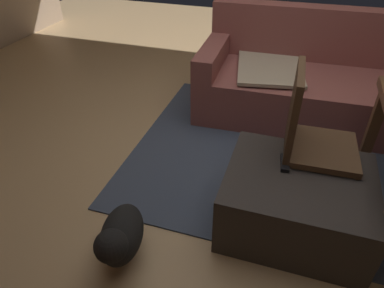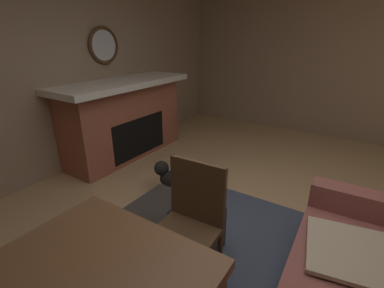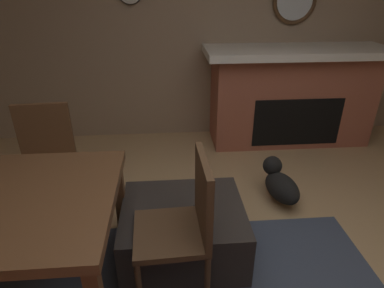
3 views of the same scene
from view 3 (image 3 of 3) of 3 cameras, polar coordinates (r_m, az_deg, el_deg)
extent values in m
cube|color=#9E846B|center=(4.06, 2.65, 21.17)|extent=(7.77, 0.12, 2.84)
cube|color=#9E5642|center=(4.14, 16.88, 7.60)|extent=(1.87, 0.60, 1.07)
cube|color=black|center=(3.97, 17.79, 3.85)|extent=(1.03, 0.10, 0.56)
cube|color=white|center=(3.96, 18.25, 15.23)|extent=(2.11, 0.76, 0.08)
torus|color=#4C331E|center=(4.20, 17.60, 22.80)|extent=(0.51, 0.05, 0.51)
cylinder|color=silver|center=(4.20, 17.60, 22.80)|extent=(0.43, 0.01, 0.43)
cube|color=#2D2826|center=(2.41, -1.55, -14.94)|extent=(0.85, 0.72, 0.40)
cube|color=black|center=(2.22, 1.29, -12.08)|extent=(0.07, 0.16, 0.02)
cube|color=brown|center=(2.50, -12.40, -9.96)|extent=(0.07, 0.07, 0.68)
cube|color=#513823|center=(2.06, -3.83, -15.31)|extent=(0.46, 0.46, 0.04)
cube|color=#513823|center=(1.91, 2.01, -9.01)|extent=(0.06, 0.44, 0.48)
cylinder|color=#513823|center=(2.36, -9.04, -16.41)|extent=(0.04, 0.04, 0.41)
cylinder|color=#513823|center=(2.09, 2.70, -23.11)|extent=(0.04, 0.04, 0.41)
cylinder|color=#513823|center=(2.37, 1.04, -15.79)|extent=(0.04, 0.04, 0.41)
cube|color=brown|center=(2.90, -24.42, -4.22)|extent=(0.47, 0.47, 0.04)
cube|color=brown|center=(2.96, -24.46, 2.07)|extent=(0.44, 0.07, 0.48)
cylinder|color=brown|center=(2.80, -20.55, -10.07)|extent=(0.04, 0.04, 0.41)
cylinder|color=brown|center=(2.92, -28.32, -10.18)|extent=(0.04, 0.04, 0.41)
cylinder|color=brown|center=(3.13, -19.29, -5.75)|extent=(0.04, 0.04, 0.41)
cylinder|color=brown|center=(3.24, -26.26, -6.03)|extent=(0.04, 0.04, 0.41)
ellipsoid|color=black|center=(3.01, 15.52, -7.43)|extent=(0.33, 0.46, 0.23)
sphere|color=black|center=(3.07, 13.93, -3.69)|extent=(0.17, 0.17, 0.17)
camera|label=1|loc=(3.47, -1.23, 25.31)|focal=32.96mm
camera|label=2|loc=(1.43, -69.57, 7.52)|focal=25.76mm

